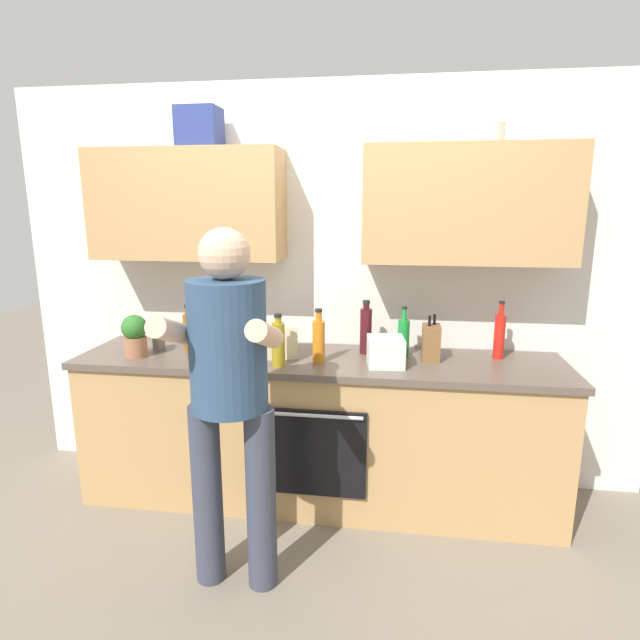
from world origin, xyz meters
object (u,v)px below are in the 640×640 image
bottle_syrup (188,331)px  cup_stoneware (159,342)px  person_standing (229,385)px  bottle_wine (366,330)px  bottle_oil (278,343)px  bottle_soda (404,336)px  potted_herb (135,335)px  knife_block (431,342)px  bottle_juice (319,340)px  bottle_hotsauce (499,335)px  grocery_bag_rice (278,340)px  grocery_bag_produce (386,352)px  bottle_vinegar (244,346)px  mixing_bowl (222,347)px

bottle_syrup → cup_stoneware: bearing=179.0°
person_standing → bottle_wine: size_ratio=5.22×
bottle_oil → bottle_syrup: bearing=160.6°
bottle_syrup → cup_stoneware: (-0.20, 0.00, -0.08)m
bottle_wine → bottle_soda: bearing=-2.4°
cup_stoneware → potted_herb: potted_herb is taller
knife_block → bottle_juice: bearing=-167.4°
bottle_syrup → bottle_hotsauce: bearing=3.5°
bottle_soda → grocery_bag_rice: bearing=-171.7°
person_standing → grocery_bag_produce: (0.67, 0.70, -0.02)m
person_standing → bottle_vinegar: (-0.11, 0.60, 0.01)m
bottle_vinegar → knife_block: (1.04, 0.24, -0.01)m
grocery_bag_produce → bottle_juice: bearing=179.5°
bottle_wine → potted_herb: (-1.34, -0.26, -0.01)m
person_standing → bottle_juice: person_standing is taller
bottle_hotsauce → bottle_oil: bearing=-165.1°
bottle_soda → bottle_hotsauce: size_ratio=0.87×
bottle_oil → potted_herb: 0.88m
bottle_oil → grocery_bag_produce: bottle_oil is taller
knife_block → grocery_bag_rice: size_ratio=1.21×
bottle_vinegar → potted_herb: 0.68m
bottle_hotsauce → potted_herb: 2.12m
bottle_soda → mixing_bowl: bearing=-173.3°
grocery_bag_rice → bottle_hotsauce: bearing=5.5°
mixing_bowl → grocery_bag_produce: grocery_bag_produce is taller
person_standing → cup_stoneware: person_standing is taller
person_standing → grocery_bag_rice: (0.04, 0.81, -0.01)m
bottle_vinegar → grocery_bag_produce: (0.78, 0.10, -0.03)m
bottle_soda → grocery_bag_produce: (-0.10, -0.22, -0.03)m
cup_stoneware → potted_herb: bearing=-112.3°
mixing_bowl → bottle_wine: bearing=9.1°
person_standing → bottle_syrup: (-0.52, 0.82, 0.02)m
bottle_oil → bottle_vinegar: bearing=-178.4°
bottle_wine → grocery_bag_produce: (0.12, -0.23, -0.07)m
bottle_hotsauce → potted_herb: bottle_hotsauce is taller
bottle_vinegar → bottle_juice: bottle_juice is taller
potted_herb → bottle_vinegar: bearing=-5.2°
person_standing → bottle_hotsauce: (1.32, 0.93, 0.04)m
bottle_syrup → bottle_wine: bearing=5.7°
bottle_vinegar → grocery_bag_rice: size_ratio=1.28×
bottle_juice → grocery_bag_rice: bottle_juice is taller
person_standing → bottle_juice: size_ratio=5.43×
bottle_wine → bottle_juice: bottle_wine is taller
mixing_bowl → potted_herb: size_ratio=1.14×
person_standing → bottle_wine: bearing=59.3°
bottle_soda → bottle_oil: bottle_oil is taller
bottle_vinegar → grocery_bag_rice: (0.14, 0.21, -0.02)m
mixing_bowl → potted_herb: (-0.48, -0.13, 0.09)m
bottle_wine → potted_herb: bottle_wine is taller
bottle_soda → potted_herb: bottle_soda is taller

